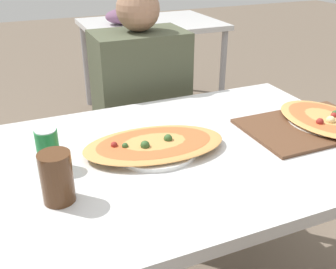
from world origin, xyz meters
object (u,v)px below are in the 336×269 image
object	(u,v)px
dining_table	(180,170)
soda_can	(48,149)
chair_far_seated	(136,130)
drink_glass	(57,178)
pizza_main	(154,145)
person_seated	(142,97)
pizza_second	(325,119)

from	to	relation	value
dining_table	soda_can	size ratio (longest dim) A/B	10.53
chair_far_seated	drink_glass	xyz separation A→B (m)	(-0.50, -0.89, 0.36)
dining_table	pizza_main	xyz separation A→B (m)	(-0.08, 0.03, 0.09)
person_seated	pizza_main	distance (m)	0.65
pizza_second	dining_table	bearing A→B (deg)	176.86
dining_table	chair_far_seated	size ratio (longest dim) A/B	1.52
chair_far_seated	soda_can	world-z (taller)	soda_can
pizza_main	drink_glass	world-z (taller)	drink_glass
dining_table	pizza_main	world-z (taller)	pizza_main
chair_far_seated	pizza_main	xyz separation A→B (m)	(-0.18, -0.73, 0.31)
soda_can	person_seated	bearing A→B (deg)	49.94
dining_table	pizza_main	bearing A→B (deg)	159.22
dining_table	pizza_main	size ratio (longest dim) A/B	2.72
soda_can	drink_glass	xyz separation A→B (m)	(-0.00, -0.18, 0.01)
person_seated	soda_can	xyz separation A→B (m)	(-0.50, -0.60, 0.13)
soda_can	drink_glass	world-z (taller)	drink_glass
pizza_main	drink_glass	distance (m)	0.36
dining_table	chair_far_seated	bearing A→B (deg)	82.58
soda_can	chair_far_seated	bearing A→B (deg)	54.68
chair_far_seated	pizza_second	bearing A→B (deg)	120.69
soda_can	dining_table	bearing A→B (deg)	-7.84
soda_can	pizza_second	distance (m)	0.98
person_seated	pizza_second	xyz separation A→B (m)	(0.47, -0.68, 0.09)
person_seated	drink_glass	size ratio (longest dim) A/B	8.72
person_seated	drink_glass	distance (m)	0.93
person_seated	drink_glass	world-z (taller)	person_seated
person_seated	pizza_main	world-z (taller)	person_seated
person_seated	pizza_second	world-z (taller)	person_seated
dining_table	drink_glass	bearing A→B (deg)	-163.01
pizza_main	soda_can	world-z (taller)	soda_can
soda_can	drink_glass	bearing A→B (deg)	-90.58
dining_table	pizza_main	distance (m)	0.13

